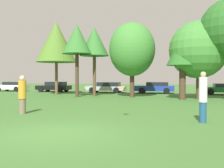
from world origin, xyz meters
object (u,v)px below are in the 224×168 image
Objects in this scene: parked_car_black at (54,86)px; parked_car_blue at (155,87)px; tree_4 at (183,51)px; tree_5 at (198,50)px; parked_car_silver at (107,87)px; person_thrower at (22,95)px; frisbee at (122,88)px; tree_3 at (132,50)px; tree_2 at (94,42)px; person_catcher at (203,97)px; tree_1 at (77,40)px; parked_car_green at (223,89)px; tree_0 at (56,42)px; parked_car_white at (12,86)px.

parked_car_black is 12.03m from parked_car_blue.
tree_4 is 8.57m from parked_car_blue.
parked_car_silver is at bearing 144.08° from tree_5.
parked_car_black is 0.94× the size of parked_car_blue.
frisbee is at bearing 1.12° from person_thrower.
tree_3 is at bearing 161.46° from tree_4.
tree_2 is (-5.29, 12.32, 3.75)m from frisbee.
person_catcher is 15.31m from tree_1.
parked_car_black is at bearing -3.37° from parked_car_green.
frisbee is 18.82m from parked_car_silver.
tree_0 is 1.80× the size of parked_car_green.
parked_car_white is (-8.34, 4.45, -4.67)m from tree_0.
tree_0 is at bearing 168.94° from tree_3.
tree_5 is at bearing 54.60° from person_thrower.
parked_car_silver is (-0.36, 5.61, -4.41)m from tree_2.
person_thrower is 17.78m from parked_car_silver.
tree_3 is 1.54× the size of parked_car_blue.
tree_0 is 1.61× the size of parked_car_silver.
tree_1 is 1.62× the size of parked_car_black.
tree_5 is 1.37× the size of parked_car_silver.
tree_2 is 8.25m from tree_4.
tree_5 is at bearing 142.52° from parked_car_silver.
tree_2 is 9.82m from parked_car_black.
tree_2 reaches higher than person_thrower.
tree_4 is (4.23, -1.42, -0.35)m from tree_3.
tree_4 is at bearing -18.54° from tree_3.
tree_3 reaches higher than parked_car_silver.
tree_0 reaches higher than parked_car_silver.
person_catcher is 11.73m from tree_5.
parked_car_blue is (-0.14, 17.76, -0.63)m from frisbee.
tree_5 is 17.65m from parked_car_black.
parked_car_black reaches higher than parked_car_green.
tree_5 is at bearing -6.57° from tree_3.
tree_4 is 22.12m from parked_car_white.
tree_1 is (-9.66, 11.15, 4.09)m from person_catcher.
parked_car_blue is at bearing -76.27° from person_catcher.
parked_car_white is 24.63m from parked_car_green.
person_thrower is at bearing 177.99° from frisbee.
frisbee reaches higher than parked_car_green.
tree_1 is (-1.58, 10.70, 4.17)m from person_thrower.
tree_5 is at bearing 155.70° from parked_car_black.
parked_car_green is (6.65, 17.18, -0.67)m from frisbee.
tree_1 is 10.01m from parked_car_black.
parked_car_black is at bearing -0.17° from parked_car_silver.
tree_3 is (-4.85, 11.97, 3.17)m from person_catcher.
tree_1 is 10.32m from tree_5.
parked_car_silver is (-0.80, 17.76, -0.28)m from person_thrower.
tree_5 is at bearing -9.26° from tree_0.
tree_0 reaches higher than frisbee.
parked_car_green is at bearing 22.15° from tree_2.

